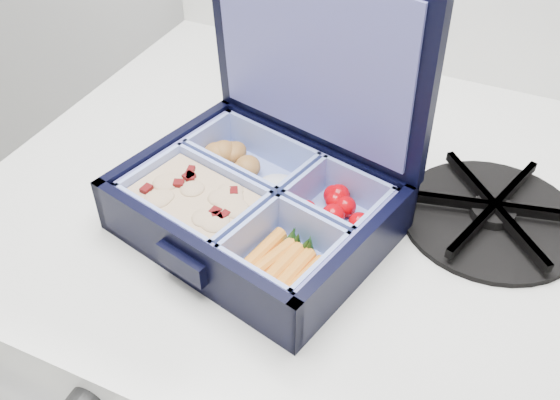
% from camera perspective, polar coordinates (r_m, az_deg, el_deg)
% --- Properties ---
extents(bento_box, '(0.27, 0.24, 0.06)m').
position_cam_1_polar(bento_box, '(0.59, -2.25, -0.62)').
color(bento_box, black).
rests_on(bento_box, stove).
extents(burner_grate, '(0.21, 0.21, 0.03)m').
position_cam_1_polar(burner_grate, '(0.64, 18.90, -0.91)').
color(burner_grate, black).
rests_on(burner_grate, stove).
extents(burner_grate_rear, '(0.19, 0.19, 0.02)m').
position_cam_1_polar(burner_grate_rear, '(0.85, 0.70, 12.61)').
color(burner_grate_rear, black).
rests_on(burner_grate_rear, stove).
extents(fork, '(0.13, 0.16, 0.01)m').
position_cam_1_polar(fork, '(0.68, 5.24, 3.13)').
color(fork, '#9D9DB5').
rests_on(fork, stove).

